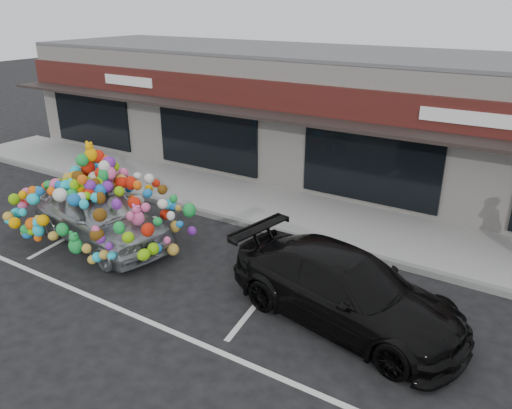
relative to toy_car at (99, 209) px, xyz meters
The scene contains 9 objects.
ground 2.31m from the toy_car, ahead, with size 90.00×90.00×0.00m, color black.
shop_building 9.07m from the toy_car, 76.54° to the left, with size 24.00×7.20×4.31m.
sidewalk 4.86m from the toy_car, 64.05° to the left, with size 26.00×3.00×0.15m, color #979791.
kerb 3.60m from the toy_car, 53.23° to the left, with size 26.00×0.18×0.16m, color slate.
parking_stripe_left 1.53m from the toy_car, 155.72° to the left, with size 0.12×4.40×0.01m, color silver.
parking_stripe_mid 5.01m from the toy_car, ahead, with size 0.12×4.40×0.01m, color silver.
lane_line 4.65m from the toy_car, 26.05° to the right, with size 14.00×0.12×0.01m, color silver.
toy_car is the anchor object (origin of this frame).
black_sedan 6.76m from the toy_car, ahead, with size 4.87×1.98×1.41m, color black.
Camera 1 is at (7.66, -8.15, 5.87)m, focal length 35.00 mm.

